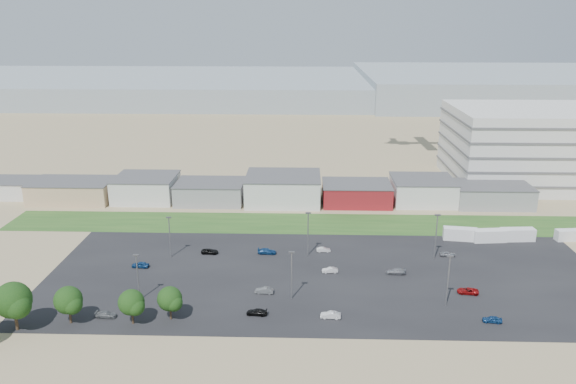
{
  "coord_description": "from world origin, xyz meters",
  "views": [
    {
      "loc": [
        0.49,
        -90.65,
        53.39
      ],
      "look_at": [
        -3.01,
        22.0,
        18.26
      ],
      "focal_mm": 35.0,
      "sensor_mm": 36.0,
      "label": 1
    }
  ],
  "objects_px": {
    "parked_car_8": "(448,254)",
    "parked_car_10": "(106,315)",
    "parked_car_13": "(331,315)",
    "parked_car_7": "(330,270)",
    "parked_car_6": "(267,251)",
    "parked_car_2": "(492,319)",
    "parked_car_3": "(257,312)",
    "parked_car_12": "(396,271)",
    "parked_car_5": "(140,265)",
    "parked_car_11": "(324,250)",
    "parked_car_4": "(264,290)",
    "parked_car_9": "(210,251)",
    "box_trailer_a": "(460,234)",
    "parked_car_0": "(468,291)"
  },
  "relations": [
    {
      "from": "parked_car_0",
      "to": "parked_car_7",
      "type": "relative_size",
      "value": 1.22
    },
    {
      "from": "parked_car_3",
      "to": "parked_car_6",
      "type": "relative_size",
      "value": 0.89
    },
    {
      "from": "parked_car_4",
      "to": "parked_car_5",
      "type": "distance_m",
      "value": 30.75
    },
    {
      "from": "parked_car_0",
      "to": "parked_car_3",
      "type": "relative_size",
      "value": 1.07
    },
    {
      "from": "parked_car_0",
      "to": "parked_car_5",
      "type": "xyz_separation_m",
      "value": [
        -69.7,
        10.29,
        0.07
      ]
    },
    {
      "from": "parked_car_7",
      "to": "parked_car_12",
      "type": "height_order",
      "value": "parked_car_12"
    },
    {
      "from": "parked_car_7",
      "to": "parked_car_6",
      "type": "bearing_deg",
      "value": -128.59
    },
    {
      "from": "parked_car_12",
      "to": "parked_car_4",
      "type": "bearing_deg",
      "value": -67.18
    },
    {
      "from": "parked_car_0",
      "to": "parked_car_8",
      "type": "height_order",
      "value": "parked_car_8"
    },
    {
      "from": "parked_car_0",
      "to": "parked_car_9",
      "type": "xyz_separation_m",
      "value": [
        -55.46,
        18.41,
        -0.03
      ]
    },
    {
      "from": "box_trailer_a",
      "to": "parked_car_4",
      "type": "bearing_deg",
      "value": -139.36
    },
    {
      "from": "parked_car_4",
      "to": "parked_car_8",
      "type": "height_order",
      "value": "parked_car_4"
    },
    {
      "from": "parked_car_6",
      "to": "parked_car_10",
      "type": "xyz_separation_m",
      "value": [
        -28.0,
        -30.31,
        -0.07
      ]
    },
    {
      "from": "parked_car_4",
      "to": "parked_car_13",
      "type": "relative_size",
      "value": 1.0
    },
    {
      "from": "parked_car_7",
      "to": "parked_car_10",
      "type": "bearing_deg",
      "value": -68.78
    },
    {
      "from": "parked_car_0",
      "to": "parked_car_4",
      "type": "xyz_separation_m",
      "value": [
        -41.13,
        -1.1,
        0.03
      ]
    },
    {
      "from": "parked_car_5",
      "to": "parked_car_11",
      "type": "relative_size",
      "value": 1.17
    },
    {
      "from": "parked_car_4",
      "to": "parked_car_7",
      "type": "relative_size",
      "value": 1.09
    },
    {
      "from": "parked_car_13",
      "to": "parked_car_7",
      "type": "bearing_deg",
      "value": -178.09
    },
    {
      "from": "box_trailer_a",
      "to": "parked_car_6",
      "type": "bearing_deg",
      "value": -159.85
    },
    {
      "from": "parked_car_4",
      "to": "parked_car_8",
      "type": "bearing_deg",
      "value": 120.08
    },
    {
      "from": "parked_car_2",
      "to": "parked_car_4",
      "type": "height_order",
      "value": "parked_car_4"
    },
    {
      "from": "parked_car_0",
      "to": "box_trailer_a",
      "type": "bearing_deg",
      "value": 176.0
    },
    {
      "from": "parked_car_5",
      "to": "parked_car_12",
      "type": "xyz_separation_m",
      "value": [
        56.49,
        -1.61,
        -0.03
      ]
    },
    {
      "from": "parked_car_7",
      "to": "parked_car_8",
      "type": "xyz_separation_m",
      "value": [
        27.84,
        9.58,
        0.03
      ]
    },
    {
      "from": "parked_car_8",
      "to": "parked_car_10",
      "type": "bearing_deg",
      "value": 115.74
    },
    {
      "from": "parked_car_13",
      "to": "parked_car_6",
      "type": "bearing_deg",
      "value": -150.9
    },
    {
      "from": "parked_car_7",
      "to": "parked_car_4",
      "type": "bearing_deg",
      "value": -58.21
    },
    {
      "from": "parked_car_10",
      "to": "parked_car_13",
      "type": "bearing_deg",
      "value": -85.92
    },
    {
      "from": "parked_car_3",
      "to": "parked_car_12",
      "type": "relative_size",
      "value": 0.92
    },
    {
      "from": "parked_car_10",
      "to": "parked_car_13",
      "type": "xyz_separation_m",
      "value": [
        41.78,
        1.03,
        0.05
      ]
    },
    {
      "from": "parked_car_2",
      "to": "parked_car_3",
      "type": "relative_size",
      "value": 0.88
    },
    {
      "from": "box_trailer_a",
      "to": "parked_car_4",
      "type": "relative_size",
      "value": 2.2
    },
    {
      "from": "parked_car_3",
      "to": "parked_car_11",
      "type": "height_order",
      "value": "parked_car_3"
    },
    {
      "from": "parked_car_11",
      "to": "parked_car_0",
      "type": "bearing_deg",
      "value": -127.82
    },
    {
      "from": "parked_car_2",
      "to": "parked_car_11",
      "type": "bearing_deg",
      "value": -128.91
    },
    {
      "from": "box_trailer_a",
      "to": "parked_car_12",
      "type": "height_order",
      "value": "box_trailer_a"
    },
    {
      "from": "parked_car_4",
      "to": "parked_car_13",
      "type": "xyz_separation_m",
      "value": [
        13.01,
        -9.44,
        0.0
      ]
    },
    {
      "from": "parked_car_7",
      "to": "parked_car_9",
      "type": "xyz_separation_m",
      "value": [
        -28.01,
        9.4,
        -0.01
      ]
    },
    {
      "from": "box_trailer_a",
      "to": "parked_car_11",
      "type": "bearing_deg",
      "value": -157.87
    },
    {
      "from": "box_trailer_a",
      "to": "parked_car_2",
      "type": "height_order",
      "value": "box_trailer_a"
    },
    {
      "from": "parked_car_2",
      "to": "parked_car_3",
      "type": "height_order",
      "value": "parked_car_2"
    },
    {
      "from": "parked_car_7",
      "to": "parked_car_10",
      "type": "xyz_separation_m",
      "value": [
        -42.46,
        -20.58,
        0.0
      ]
    },
    {
      "from": "parked_car_2",
      "to": "parked_car_3",
      "type": "bearing_deg",
      "value": -84.21
    },
    {
      "from": "parked_car_2",
      "to": "parked_car_6",
      "type": "distance_m",
      "value": 52.62
    },
    {
      "from": "parked_car_7",
      "to": "parked_car_9",
      "type": "distance_m",
      "value": 29.55
    },
    {
      "from": "parked_car_2",
      "to": "parked_car_12",
      "type": "relative_size",
      "value": 0.81
    },
    {
      "from": "box_trailer_a",
      "to": "parked_car_10",
      "type": "distance_m",
      "value": 86.01
    },
    {
      "from": "parked_car_2",
      "to": "parked_car_9",
      "type": "bearing_deg",
      "value": -109.9
    },
    {
      "from": "parked_car_13",
      "to": "parked_car_10",
      "type": "bearing_deg",
      "value": -84.7
    }
  ]
}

